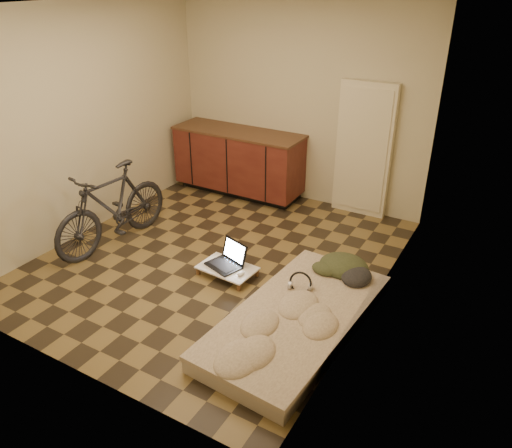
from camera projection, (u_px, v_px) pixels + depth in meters
The scene contains 10 objects.
room_shell at pixel (212, 146), 4.96m from camera, with size 3.50×4.00×2.60m.
cabinets at pixel (239, 162), 6.98m from camera, with size 1.84×0.62×0.91m.
appliance_panel at pixel (364, 150), 6.24m from camera, with size 0.70×0.10×1.70m, color beige.
bicycle at pixel (111, 203), 5.62m from camera, with size 0.47×1.61×1.04m, color black.
futon at pixel (297, 320), 4.44m from camera, with size 1.11×2.08×0.17m.
clothing_pile at pixel (347, 263), 4.93m from camera, with size 0.53×0.44×0.21m, color #2F3720, non-canonical shape.
headphones at pixel (301, 282), 4.68m from camera, with size 0.24×0.22×0.16m, color black, non-canonical shape.
lap_desk at pixel (227, 268), 5.21m from camera, with size 0.61×0.42×0.10m.
laptop at pixel (227, 261), 5.23m from camera, with size 0.43×0.41×0.24m.
mouse at pixel (241, 273), 5.07m from camera, with size 0.06×0.10×0.03m, color white.
Camera 1 is at (2.76, -3.91, 2.87)m, focal length 35.00 mm.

